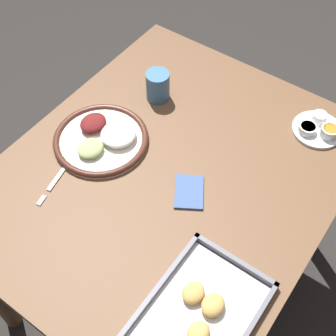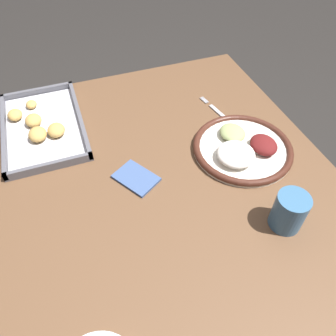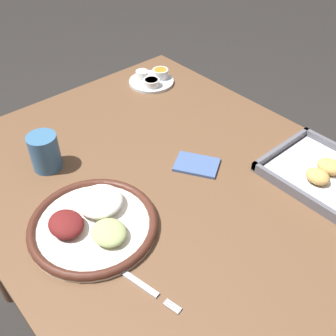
{
  "view_description": "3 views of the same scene",
  "coord_description": "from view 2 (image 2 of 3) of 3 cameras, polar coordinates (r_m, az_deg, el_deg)",
  "views": [
    {
      "loc": [
        0.66,
        0.46,
        1.84
      ],
      "look_at": [
        0.01,
        0.0,
        0.78
      ],
      "focal_mm": 50.0,
      "sensor_mm": 36.0,
      "label": 1
    },
    {
      "loc": [
        -0.54,
        0.2,
        1.43
      ],
      "look_at": [
        0.01,
        0.0,
        0.78
      ],
      "focal_mm": 35.0,
      "sensor_mm": 36.0,
      "label": 2
    },
    {
      "loc": [
        0.57,
        -0.49,
        1.43
      ],
      "look_at": [
        0.01,
        0.0,
        0.78
      ],
      "focal_mm": 42.0,
      "sensor_mm": 36.0,
      "label": 3
    }
  ],
  "objects": [
    {
      "name": "ground_plane",
      "position": [
        1.54,
        0.1,
        -20.2
      ],
      "size": [
        8.0,
        8.0,
        0.0
      ],
      "primitive_type": "plane",
      "color": "#282623"
    },
    {
      "name": "dining_table",
      "position": [
        0.98,
        0.15,
        -5.99
      ],
      "size": [
        1.09,
        0.9,
        0.75
      ],
      "color": "brown",
      "rests_on": "ground_plane"
    },
    {
      "name": "dinner_plate",
      "position": [
        0.97,
        12.85,
        3.47
      ],
      "size": [
        0.29,
        0.29,
        0.05
      ],
      "color": "white",
      "rests_on": "dining_table"
    },
    {
      "name": "fork",
      "position": [
        1.09,
        9.23,
        9.16
      ],
      "size": [
        0.2,
        0.05,
        0.0
      ],
      "rotation": [
        0.0,
        0.0,
        0.21
      ],
      "color": "#B2B2B7",
      "rests_on": "dining_table"
    },
    {
      "name": "baking_tray",
      "position": [
        1.09,
        -21.15,
        6.88
      ],
      "size": [
        0.38,
        0.24,
        0.04
      ],
      "color": "#595960",
      "rests_on": "dining_table"
    },
    {
      "name": "drinking_cup",
      "position": [
        0.81,
        20.34,
        -7.12
      ],
      "size": [
        0.08,
        0.08,
        0.1
      ],
      "color": "#38668E",
      "rests_on": "dining_table"
    },
    {
      "name": "napkin",
      "position": [
        0.89,
        -5.59,
        -1.72
      ],
      "size": [
        0.14,
        0.13,
        0.01
      ],
      "color": "#3F598C",
      "rests_on": "dining_table"
    }
  ]
}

